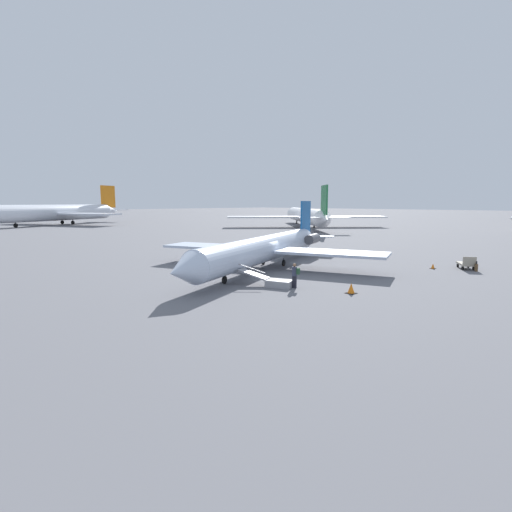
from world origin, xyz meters
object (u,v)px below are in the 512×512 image
at_px(boarding_stairs, 274,282).
at_px(luggage_cart, 466,264).
at_px(airplane_far_right, 59,212).
at_px(passenger, 295,274).
at_px(suitcase, 476,268).
at_px(airplane_main, 268,248).
at_px(airplane_far_left, 305,216).

height_order(boarding_stairs, luggage_cart, boarding_stairs).
bearing_deg(airplane_far_right, passenger, 56.49).
xyz_separation_m(passenger, suitcase, (-16.51, 6.57, -0.67)).
relative_size(luggage_cart, suitcase, 2.77).
height_order(airplane_far_right, passenger, airplane_far_right).
bearing_deg(suitcase, passenger, -21.69).
relative_size(passenger, suitcase, 1.98).
height_order(airplane_far_right, luggage_cart, airplane_far_right).
bearing_deg(boarding_stairs, luggage_cart, -132.11).
distance_m(airplane_main, luggage_cart, 17.87).
distance_m(airplane_far_left, luggage_cart, 62.47).
bearing_deg(passenger, luggage_cart, -129.02).
bearing_deg(suitcase, luggage_cart, -122.18).
distance_m(boarding_stairs, luggage_cart, 19.16).
bearing_deg(airplane_main, luggage_cart, 111.77).
distance_m(airplane_far_right, passenger, 95.87).
bearing_deg(passenger, boarding_stairs, 7.68).
xyz_separation_m(airplane_far_left, suitcase, (39.00, 50.30, -2.39)).
bearing_deg(airplane_far_left, suitcase, -176.22).
height_order(airplane_far_right, boarding_stairs, airplane_far_right).
distance_m(airplane_far_right, airplane_far_left, 64.75).
relative_size(airplane_main, luggage_cart, 11.05).
bearing_deg(luggage_cart, boarding_stairs, -54.62).
bearing_deg(airplane_far_right, suitcase, 66.37).
xyz_separation_m(airplane_main, airplane_far_left, (-50.49, -36.22, 0.90)).
relative_size(airplane_far_right, suitcase, 49.51).
distance_m(airplane_far_right, boarding_stairs, 94.71).
xyz_separation_m(airplane_far_left, boarding_stairs, (56.24, 42.42, -2.36)).
height_order(passenger, luggage_cart, passenger).
bearing_deg(boarding_stairs, airplane_far_left, -74.16).
height_order(airplane_far_left, boarding_stairs, airplane_far_left).
height_order(airplane_far_left, passenger, airplane_far_left).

